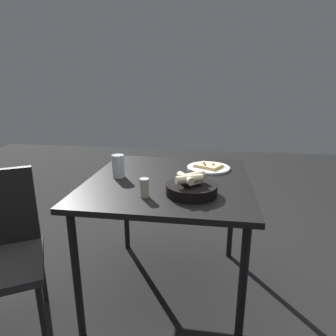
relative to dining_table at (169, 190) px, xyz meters
The scene contains 6 objects.
ground 0.69m from the dining_table, ahead, with size 8.00×8.00×0.00m, color black.
dining_table is the anchor object (origin of this frame).
pizza_plate 0.33m from the dining_table, 46.36° to the left, with size 0.28×0.28×0.04m.
bread_basket 0.29m from the dining_table, 57.25° to the right, with size 0.26×0.26×0.12m.
beer_glass 0.33m from the dining_table, behind, with size 0.07×0.07×0.13m.
pepper_shaker 0.32m from the dining_table, 105.16° to the right, with size 0.05×0.05×0.09m.
Camera 1 is at (0.24, -1.61, 1.31)m, focal length 31.45 mm.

